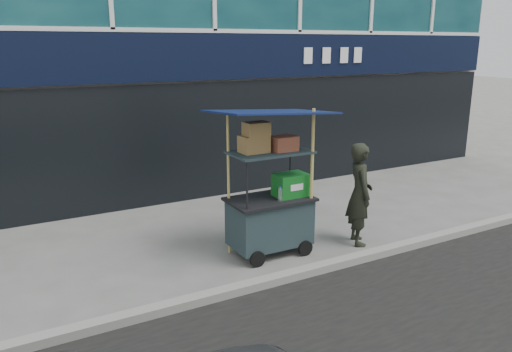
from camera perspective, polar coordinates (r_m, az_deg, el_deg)
ground at (r=7.61m, az=8.19°, el=-9.77°), size 80.00×80.00×0.00m
curb at (r=7.45m, az=9.14°, el=-9.89°), size 80.00×0.18×0.12m
vendor_cart at (r=7.60m, az=1.74°, el=-3.12°), size 1.70×1.20×2.30m
vendor_man at (r=8.14m, az=11.76°, el=-2.02°), size 0.61×0.72×1.66m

